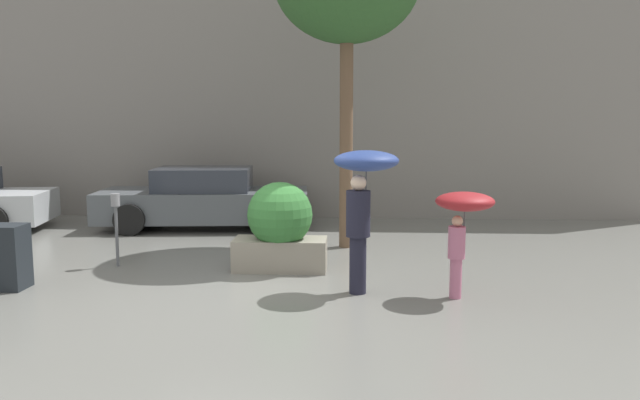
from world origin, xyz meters
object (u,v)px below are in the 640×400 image
at_px(parking_meter, 116,214).
at_px(newspaper_box, 7,257).
at_px(person_adult, 363,185).
at_px(person_child, 463,212).
at_px(planter_box, 280,227).
at_px(parked_car_near, 204,200).

xyz_separation_m(parking_meter, newspaper_box, (-1.02, -1.38, -0.40)).
height_order(person_adult, person_child, person_adult).
height_order(planter_box, parked_car_near, planter_box).
xyz_separation_m(planter_box, parking_meter, (-2.63, 0.10, 0.17)).
height_order(person_adult, parked_car_near, person_adult).
bearing_deg(planter_box, person_child, -28.55).
relative_size(person_adult, newspaper_box, 2.15).
height_order(person_adult, parking_meter, person_adult).
xyz_separation_m(person_child, newspaper_box, (-6.21, 0.11, -0.69)).
relative_size(person_child, parking_meter, 1.20).
bearing_deg(newspaper_box, parking_meter, 53.61).
height_order(planter_box, person_adult, person_adult).
distance_m(planter_box, parking_meter, 2.64).
distance_m(planter_box, person_adult, 1.91).
relative_size(person_adult, parked_car_near, 0.42).
height_order(planter_box, person_child, person_child).
bearing_deg(person_child, parking_meter, 146.77).
bearing_deg(parked_car_near, parking_meter, 166.72).
relative_size(person_adult, person_child, 1.37).
bearing_deg(newspaper_box, person_child, -0.98).
xyz_separation_m(person_adult, person_child, (1.29, -0.21, -0.33)).
bearing_deg(parking_meter, newspaper_box, -126.39).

